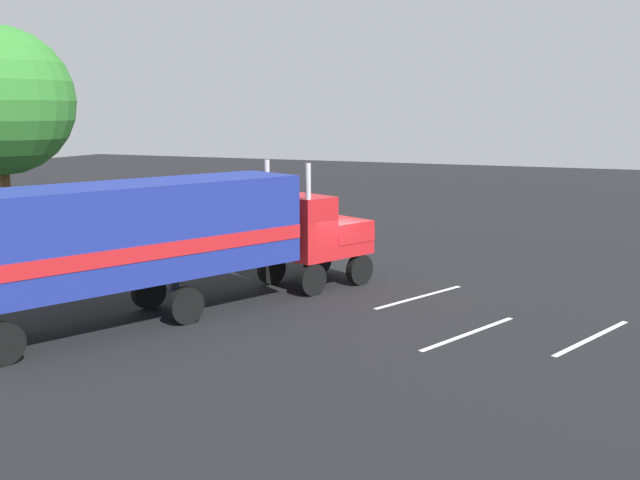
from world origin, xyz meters
TOP-DOWN VIEW (x-y plane):
  - ground_plane at (0.00, 0.00)m, footprint 120.00×120.00m
  - lane_stripe_near at (-0.05, -3.50)m, footprint 4.08×1.95m
  - lane_stripe_mid at (-3.43, -5.86)m, footprint 4.11×1.86m
  - lane_stripe_far at (-2.49, -9.09)m, footprint 4.13×1.82m
  - semi_truck at (-5.15, 2.99)m, footprint 13.88×8.28m
  - person_bystander at (-2.35, 4.75)m, footprint 0.45×0.47m

SIDE VIEW (x-z plane):
  - ground_plane at x=0.00m, z-range 0.00..0.00m
  - lane_stripe_near at x=-0.05m, z-range 0.00..0.01m
  - lane_stripe_mid at x=-3.43m, z-range 0.00..0.01m
  - lane_stripe_far at x=-2.49m, z-range 0.00..0.01m
  - person_bystander at x=-2.35m, z-range 0.08..1.71m
  - semi_truck at x=-5.15m, z-range 0.27..4.77m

